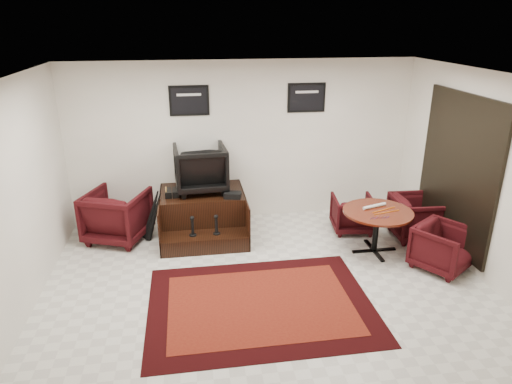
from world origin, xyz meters
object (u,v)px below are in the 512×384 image
shine_chair (200,166)px  table_chair_back (353,212)px  armchair_side (117,213)px  meeting_table (377,216)px  table_chair_corner (443,246)px  table_chair_window (417,215)px  shine_podium (203,215)px

shine_chair → table_chair_back: shine_chair is taller
armchair_side → meeting_table: (4.00, -1.06, 0.14)m
meeting_table → table_chair_corner: size_ratio=1.44×
table_chair_window → shine_podium: bearing=81.6°
shine_podium → table_chair_corner: 3.78m
shine_chair → table_chair_window: shine_chair is taller
shine_chair → armchair_side: shine_chair is taller
shine_podium → shine_chair: bearing=90.0°
table_chair_window → table_chair_corner: bearing=176.6°
armchair_side → table_chair_corner: size_ratio=1.26×
table_chair_back → shine_podium: bearing=0.7°
shine_chair → table_chair_window: size_ratio=1.09×
shine_podium → meeting_table: (2.62, -1.09, 0.27)m
shine_podium → table_chair_window: size_ratio=1.82×
shine_podium → table_chair_back: shine_podium is taller
armchair_side → table_chair_window: size_ratio=1.17×
meeting_table → armchair_side: bearing=165.1°
shine_chair → table_chair_corner: 3.93m
shine_podium → meeting_table: 2.85m
shine_chair → armchair_side: bearing=3.1°
table_chair_corner → table_chair_window: bearing=48.8°
armchair_side → table_chair_window: armchair_side is taller
table_chair_back → table_chair_corner: size_ratio=0.93×
table_chair_back → table_chair_corner: table_chair_corner is taller
shine_podium → shine_chair: 0.83m
table_chair_back → table_chair_window: size_ratio=0.86×
shine_chair → table_chair_window: (3.48, -0.86, -0.75)m
shine_chair → table_chair_window: 3.67m
table_chair_corner → meeting_table: bearing=105.1°
shine_chair → meeting_table: (2.62, -1.23, -0.54)m
table_chair_back → table_chair_corner: (0.84, -1.43, 0.03)m
armchair_side → table_chair_window: 4.92m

